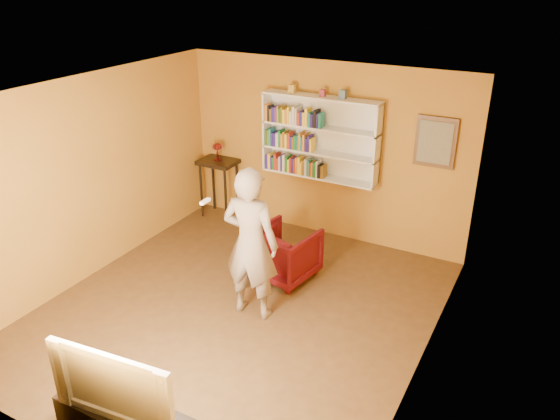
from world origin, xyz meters
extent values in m
cube|color=#472F17|center=(0.00, 0.00, -0.06)|extent=(5.30, 5.80, 0.12)
cube|color=#A26A1E|center=(0.00, 2.52, 1.35)|extent=(5.30, 0.04, 2.70)
cube|color=#A26A1E|center=(0.00, -2.52, 1.35)|extent=(5.30, 0.04, 2.70)
cube|color=#A26A1E|center=(-2.27, 0.00, 1.35)|extent=(0.04, 5.80, 2.70)
cube|color=#A26A1E|center=(2.27, 0.00, 1.35)|extent=(0.04, 5.80, 2.70)
cube|color=white|center=(0.00, 0.00, 2.73)|extent=(5.30, 5.80, 0.06)
cube|color=white|center=(0.00, 2.48, 1.60)|extent=(1.80, 0.03, 1.20)
cube|color=white|center=(-0.89, 2.35, 1.60)|extent=(0.03, 0.28, 1.20)
cube|color=white|center=(0.89, 2.35, 1.60)|extent=(0.03, 0.28, 1.20)
cube|color=white|center=(0.00, 2.35, 1.00)|extent=(1.80, 0.28, 0.03)
cube|color=white|center=(0.00, 2.35, 1.38)|extent=(1.80, 0.28, 0.03)
cube|color=white|center=(0.00, 2.35, 1.76)|extent=(1.80, 0.28, 0.03)
cube|color=white|center=(0.00, 2.35, 2.20)|extent=(1.80, 0.28, 0.03)
cube|color=navy|center=(-0.84, 2.31, 1.12)|extent=(0.04, 0.19, 0.22)
cube|color=yellow|center=(-0.79, 2.31, 1.14)|extent=(0.04, 0.18, 0.25)
cube|color=navy|center=(-0.75, 2.30, 1.12)|extent=(0.03, 0.16, 0.21)
cube|color=#19722B|center=(-0.72, 2.30, 1.11)|extent=(0.02, 0.17, 0.20)
cube|color=#A32D19|center=(-0.69, 2.30, 1.14)|extent=(0.04, 0.16, 0.26)
cube|color=#A32D19|center=(-0.65, 2.30, 1.11)|extent=(0.03, 0.16, 0.20)
cube|color=beige|center=(-0.61, 2.30, 1.13)|extent=(0.03, 0.17, 0.22)
cube|color=navy|center=(-0.58, 2.29, 1.14)|extent=(0.02, 0.15, 0.26)
cube|color=beige|center=(-0.54, 2.31, 1.15)|extent=(0.04, 0.17, 0.27)
cube|color=#19722B|center=(-0.50, 2.31, 1.13)|extent=(0.03, 0.18, 0.24)
cube|color=yellow|center=(-0.46, 2.30, 1.12)|extent=(0.03, 0.16, 0.21)
cube|color=#A32D19|center=(-0.42, 2.30, 1.14)|extent=(0.03, 0.16, 0.24)
cube|color=navy|center=(-0.39, 2.29, 1.13)|extent=(0.03, 0.14, 0.24)
cube|color=#A32D19|center=(-0.36, 2.30, 1.13)|extent=(0.02, 0.16, 0.23)
cube|color=orange|center=(-0.32, 2.31, 1.14)|extent=(0.03, 0.18, 0.26)
cube|color=yellow|center=(-0.28, 2.30, 1.15)|extent=(0.04, 0.15, 0.27)
cube|color=yellow|center=(-0.25, 2.29, 1.11)|extent=(0.03, 0.14, 0.19)
cube|color=brown|center=(-0.21, 2.29, 1.13)|extent=(0.04, 0.14, 0.23)
cube|color=beige|center=(-0.17, 2.31, 1.14)|extent=(0.04, 0.18, 0.26)
cube|color=#227D77|center=(-0.13, 2.29, 1.14)|extent=(0.04, 0.14, 0.25)
cube|color=#A32D19|center=(-0.09, 2.30, 1.12)|extent=(0.02, 0.16, 0.22)
cube|color=orange|center=(-0.06, 2.31, 1.13)|extent=(0.02, 0.19, 0.23)
cube|color=#19722B|center=(-0.02, 2.29, 1.13)|extent=(0.04, 0.14, 0.24)
cube|color=beige|center=(0.02, 2.30, 1.14)|extent=(0.02, 0.17, 0.25)
cube|color=black|center=(0.05, 2.29, 1.11)|extent=(0.04, 0.15, 0.20)
cube|color=brown|center=(0.10, 2.30, 1.11)|extent=(0.04, 0.16, 0.19)
cube|color=#19722B|center=(-0.85, 2.30, 1.51)|extent=(0.03, 0.16, 0.24)
cube|color=brown|center=(-0.81, 2.31, 1.51)|extent=(0.03, 0.18, 0.24)
cube|color=#227D77|center=(-0.78, 2.30, 1.53)|extent=(0.04, 0.17, 0.27)
cube|color=navy|center=(-0.74, 2.31, 1.50)|extent=(0.03, 0.18, 0.21)
cube|color=navy|center=(-0.70, 2.31, 1.50)|extent=(0.04, 0.18, 0.20)
cube|color=beige|center=(-0.65, 2.30, 1.50)|extent=(0.04, 0.15, 0.22)
cube|color=#19722B|center=(-0.61, 2.30, 1.52)|extent=(0.04, 0.17, 0.26)
cube|color=orange|center=(-0.57, 2.31, 1.50)|extent=(0.03, 0.18, 0.21)
cube|color=brown|center=(-0.54, 2.31, 1.52)|extent=(0.03, 0.18, 0.25)
cube|color=yellow|center=(-0.50, 2.29, 1.50)|extent=(0.04, 0.14, 0.22)
cube|color=#A32D19|center=(-0.46, 2.31, 1.52)|extent=(0.04, 0.17, 0.24)
cube|color=navy|center=(-0.42, 2.31, 1.49)|extent=(0.03, 0.18, 0.19)
cube|color=brown|center=(-0.38, 2.30, 1.49)|extent=(0.03, 0.16, 0.19)
cube|color=#19722B|center=(-0.35, 2.31, 1.50)|extent=(0.04, 0.19, 0.22)
cube|color=#227D77|center=(-0.31, 2.30, 1.51)|extent=(0.02, 0.17, 0.23)
cube|color=orange|center=(-0.28, 2.31, 1.53)|extent=(0.03, 0.19, 0.27)
cube|color=#227D77|center=(-0.25, 2.30, 1.50)|extent=(0.03, 0.16, 0.21)
cube|color=orange|center=(-0.21, 2.31, 1.52)|extent=(0.04, 0.19, 0.25)
cube|color=navy|center=(-0.17, 2.29, 1.50)|extent=(0.03, 0.15, 0.20)
cube|color=navy|center=(-0.13, 2.30, 1.52)|extent=(0.03, 0.17, 0.25)
cube|color=yellow|center=(-0.09, 2.30, 1.50)|extent=(0.03, 0.15, 0.20)
cube|color=orange|center=(-0.84, 2.30, 1.90)|extent=(0.04, 0.16, 0.25)
cube|color=black|center=(-0.80, 2.30, 1.89)|extent=(0.03, 0.16, 0.23)
cube|color=brown|center=(-0.76, 2.29, 1.87)|extent=(0.03, 0.15, 0.19)
cube|color=navy|center=(-0.72, 2.30, 1.88)|extent=(0.04, 0.17, 0.22)
cube|color=#522878|center=(-0.68, 2.30, 1.88)|extent=(0.04, 0.16, 0.22)
cube|color=orange|center=(-0.64, 2.30, 1.90)|extent=(0.02, 0.17, 0.25)
cube|color=#19722B|center=(-0.61, 2.30, 1.88)|extent=(0.03, 0.16, 0.22)
cube|color=brown|center=(-0.57, 2.30, 1.90)|extent=(0.03, 0.17, 0.25)
cube|color=yellow|center=(-0.54, 2.31, 1.88)|extent=(0.04, 0.17, 0.21)
cube|color=orange|center=(-0.49, 2.31, 1.89)|extent=(0.03, 0.19, 0.22)
cube|color=yellow|center=(-0.46, 2.29, 1.90)|extent=(0.02, 0.14, 0.26)
cube|color=beige|center=(-0.43, 2.30, 1.87)|extent=(0.04, 0.16, 0.20)
cube|color=beige|center=(-0.38, 2.31, 1.91)|extent=(0.04, 0.18, 0.27)
cube|color=beige|center=(-0.34, 2.31, 1.90)|extent=(0.03, 0.17, 0.25)
cube|color=#A32D19|center=(-0.30, 2.30, 1.87)|extent=(0.04, 0.17, 0.19)
cube|color=navy|center=(-0.25, 2.30, 1.88)|extent=(0.04, 0.16, 0.21)
cube|color=yellow|center=(-0.22, 2.31, 1.87)|extent=(0.03, 0.19, 0.20)
cube|color=yellow|center=(-0.17, 2.30, 1.91)|extent=(0.04, 0.17, 0.27)
cube|color=#227D77|center=(-0.13, 2.30, 1.88)|extent=(0.04, 0.16, 0.20)
cube|color=navy|center=(-0.09, 2.31, 1.87)|extent=(0.04, 0.17, 0.20)
cube|color=black|center=(-0.04, 2.31, 1.90)|extent=(0.04, 0.18, 0.25)
cube|color=navy|center=(0.00, 2.30, 1.88)|extent=(0.02, 0.16, 0.21)
cube|color=#227D77|center=(0.04, 2.29, 1.88)|extent=(0.04, 0.15, 0.22)
cube|color=gold|center=(-0.46, 2.35, 2.27)|extent=(0.09, 0.09, 0.12)
cube|color=#943147|center=(0.02, 2.35, 2.26)|extent=(0.07, 0.07, 0.10)
cube|color=slate|center=(0.33, 2.35, 2.28)|extent=(0.09, 0.09, 0.12)
cube|color=#4F3116|center=(1.65, 2.46, 1.75)|extent=(0.55, 0.04, 0.70)
cube|color=gray|center=(1.65, 2.44, 1.75)|extent=(0.45, 0.02, 0.58)
cylinder|color=black|center=(-2.01, 2.07, 0.46)|extent=(0.04, 0.04, 0.93)
cylinder|color=black|center=(-1.53, 2.07, 0.46)|extent=(0.04, 0.04, 0.93)
cylinder|color=black|center=(-2.01, 2.43, 0.46)|extent=(0.04, 0.04, 0.93)
cylinder|color=black|center=(-1.53, 2.43, 0.46)|extent=(0.04, 0.04, 0.93)
cube|color=black|center=(-1.77, 2.25, 0.96)|extent=(0.61, 0.46, 0.07)
cylinder|color=maroon|center=(-1.77, 2.25, 1.00)|extent=(0.12, 0.12, 0.02)
cylinder|color=maroon|center=(-1.77, 2.25, 1.09)|extent=(0.03, 0.03, 0.16)
ellipsoid|color=maroon|center=(-1.77, 2.25, 1.22)|extent=(0.17, 0.17, 0.11)
cylinder|color=beige|center=(-1.69, 2.25, 1.22)|extent=(0.01, 0.01, 0.12)
cylinder|color=beige|center=(-1.70, 2.29, 1.22)|extent=(0.01, 0.01, 0.12)
cylinder|color=beige|center=(-1.73, 2.32, 1.22)|extent=(0.01, 0.01, 0.12)
cylinder|color=beige|center=(-1.77, 2.33, 1.22)|extent=(0.01, 0.01, 0.12)
cylinder|color=beige|center=(-1.81, 2.32, 1.22)|extent=(0.01, 0.01, 0.12)
cylinder|color=beige|center=(-1.84, 2.29, 1.22)|extent=(0.01, 0.01, 0.12)
cylinder|color=beige|center=(-1.85, 2.25, 1.22)|extent=(0.01, 0.01, 0.12)
cylinder|color=beige|center=(-1.84, 2.21, 1.22)|extent=(0.01, 0.01, 0.12)
cylinder|color=beige|center=(-1.81, 2.18, 1.22)|extent=(0.01, 0.01, 0.12)
cylinder|color=beige|center=(-1.77, 2.17, 1.22)|extent=(0.01, 0.01, 0.12)
cylinder|color=beige|center=(-1.73, 2.18, 1.22)|extent=(0.01, 0.01, 0.12)
cylinder|color=beige|center=(-1.70, 2.21, 1.22)|extent=(0.01, 0.01, 0.12)
imported|color=#40040C|center=(0.13, 1.01, 0.36)|extent=(0.89, 0.91, 0.72)
imported|color=#7D6B5B|center=(0.17, 0.07, 0.95)|extent=(0.73, 0.51, 1.90)
cube|color=white|center=(-0.16, -0.31, 1.57)|extent=(0.04, 0.15, 0.04)
imported|color=black|center=(0.31, -2.25, 0.81)|extent=(1.18, 0.27, 0.67)
camera|label=1|loc=(3.15, -4.73, 3.96)|focal=35.00mm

